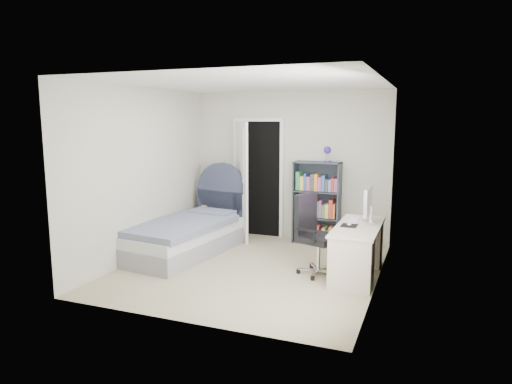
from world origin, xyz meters
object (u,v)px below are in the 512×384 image
(floor_lamp, at_px, (240,206))
(office_chair, at_px, (314,230))
(desk, at_px, (358,248))
(bed, at_px, (189,233))
(nightstand, at_px, (218,211))
(bookcase, at_px, (317,205))

(floor_lamp, bearing_deg, office_chair, -39.26)
(floor_lamp, relative_size, desk, 0.97)
(bed, bearing_deg, office_chair, -6.87)
(nightstand, bearing_deg, bookcase, 1.75)
(nightstand, bearing_deg, desk, -26.31)
(bookcase, height_order, office_chair, bookcase)
(bed, relative_size, office_chair, 2.09)
(nightstand, bearing_deg, floor_lamp, -11.35)
(nightstand, distance_m, floor_lamp, 0.50)
(floor_lamp, relative_size, bookcase, 0.84)
(nightstand, xyz_separation_m, floor_lamp, (0.48, -0.10, 0.13))
(desk, bearing_deg, office_chair, -169.99)
(bed, bearing_deg, floor_lamp, 69.83)
(office_chair, bearing_deg, bed, 173.13)
(nightstand, relative_size, floor_lamp, 0.47)
(desk, bearing_deg, bookcase, 122.75)
(bed, distance_m, floor_lamp, 1.18)
(floor_lamp, distance_m, desk, 2.53)
(bed, bearing_deg, bookcase, 35.84)
(nightstand, distance_m, office_chair, 2.55)
(bed, height_order, desk, bed)
(bed, xyz_separation_m, bookcase, (1.71, 1.24, 0.34))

